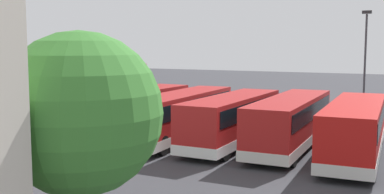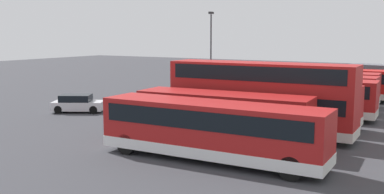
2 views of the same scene
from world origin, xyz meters
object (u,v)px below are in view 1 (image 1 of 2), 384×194
object	(u,v)px
bus_single_deck_fifth	(133,110)
car_hatchback_silver	(194,98)
bus_single_deck_second	(291,121)
bus_double_decker_sixth	(88,95)
bus_single_deck_third	(233,118)
lamp_post_tall	(365,58)
bus_single_deck_seventh	(62,103)
bus_single_deck_fourth	(180,114)
bus_single_deck_far_end	(19,102)
waste_bin_yellow	(162,108)
bus_single_deck_near_end	(355,127)

from	to	relation	value
bus_single_deck_fifth	car_hatchback_silver	bearing A→B (deg)	-77.67
bus_single_deck_second	bus_double_decker_sixth	size ratio (longest dim) A/B	0.98
car_hatchback_silver	bus_single_deck_third	bearing A→B (deg)	124.50
lamp_post_tall	bus_single_deck_seventh	bearing A→B (deg)	29.97
bus_single_deck_fourth	car_hatchback_silver	distance (m)	17.43
bus_single_deck_second	bus_single_deck_far_end	distance (m)	21.30
bus_single_deck_fifth	car_hatchback_silver	xyz separation A→B (m)	(3.40, -15.56, -0.92)
bus_single_deck_second	waste_bin_yellow	bearing A→B (deg)	-31.01
lamp_post_tall	bus_single_deck_second	bearing A→B (deg)	78.37
car_hatchback_silver	bus_single_deck_fifth	bearing A→B (deg)	102.33
bus_single_deck_second	bus_single_deck_fourth	size ratio (longest dim) A/B	0.97
bus_single_deck_third	bus_double_decker_sixth	size ratio (longest dim) A/B	0.90
bus_double_decker_sixth	bus_single_deck_far_end	distance (m)	6.87
bus_single_deck_third	bus_single_deck_fifth	bearing A→B (deg)	-2.74
waste_bin_yellow	bus_single_deck_far_end	bearing A→B (deg)	52.52
bus_double_decker_sixth	car_hatchback_silver	bearing A→B (deg)	-90.71
bus_single_deck_seventh	waste_bin_yellow	world-z (taller)	bus_single_deck_seventh
bus_single_deck_far_end	bus_single_deck_fifth	bearing A→B (deg)	-177.10
bus_single_deck_seventh	lamp_post_tall	size ratio (longest dim) A/B	1.19
lamp_post_tall	bus_single_deck_third	bearing A→B (deg)	65.51
lamp_post_tall	waste_bin_yellow	bearing A→B (deg)	11.54
bus_single_deck_far_end	car_hatchback_silver	world-z (taller)	bus_single_deck_far_end
bus_single_deck_second	lamp_post_tall	xyz separation A→B (m)	(-2.43, -11.81, 3.40)
bus_single_deck_fifth	bus_double_decker_sixth	bearing A→B (deg)	5.55
bus_single_deck_second	lamp_post_tall	bearing A→B (deg)	-101.63
bus_double_decker_sixth	car_hatchback_silver	xyz separation A→B (m)	(-0.20, -15.91, -1.75)
bus_double_decker_sixth	waste_bin_yellow	world-z (taller)	bus_double_decker_sixth
bus_single_deck_seventh	bus_single_deck_far_end	xyz separation A→B (m)	(3.42, 1.09, 0.00)
bus_single_deck_near_end	bus_double_decker_sixth	xyz separation A→B (m)	(18.14, 0.12, 0.83)
bus_single_deck_second	bus_single_deck_far_end	bearing A→B (deg)	2.65
bus_single_deck_seventh	bus_single_deck_near_end	bearing A→B (deg)	177.88
bus_single_deck_second	waste_bin_yellow	xyz separation A→B (m)	(14.05, -8.44, -1.15)
bus_single_deck_fifth	lamp_post_tall	world-z (taller)	lamp_post_tall
bus_single_deck_near_end	bus_single_deck_fifth	size ratio (longest dim) A/B	1.01
bus_single_deck_second	bus_single_deck_fifth	xyz separation A→B (m)	(10.86, 0.46, 0.00)
bus_single_deck_near_end	bus_single_deck_far_end	world-z (taller)	same
bus_single_deck_near_end	bus_double_decker_sixth	size ratio (longest dim) A/B	0.98
bus_single_deck_fourth	bus_single_deck_fifth	distance (m)	3.89
bus_single_deck_near_end	bus_double_decker_sixth	world-z (taller)	bus_double_decker_sixth
bus_single_deck_near_end	car_hatchback_silver	xyz separation A→B (m)	(17.94, -15.79, -0.92)
bus_single_deck_fifth	lamp_post_tall	xyz separation A→B (m)	(-13.29, -12.27, 3.40)
bus_single_deck_fifth	bus_single_deck_seventh	bearing A→B (deg)	-4.63
bus_single_deck_second	car_hatchback_silver	bearing A→B (deg)	-46.64
bus_single_deck_near_end	lamp_post_tall	xyz separation A→B (m)	(1.24, -12.50, 3.40)
bus_double_decker_sixth	car_hatchback_silver	world-z (taller)	bus_double_decker_sixth
bus_single_deck_far_end	bus_single_deck_third	bearing A→B (deg)	-179.47
bus_single_deck_second	lamp_post_tall	world-z (taller)	lamp_post_tall
bus_single_deck_third	bus_single_deck_fifth	world-z (taller)	same
bus_single_deck_near_end	bus_double_decker_sixth	bearing A→B (deg)	0.38
bus_single_deck_far_end	car_hatchback_silver	bearing A→B (deg)	-113.55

